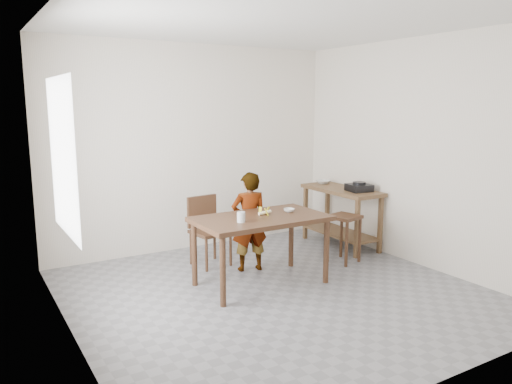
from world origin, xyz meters
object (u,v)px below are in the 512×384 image
dining_table (261,251)px  child (249,222)px  prep_counter (341,217)px  stool (344,239)px  dining_chair (210,232)px

dining_table → child: (0.13, 0.47, 0.21)m
dining_table → child: bearing=74.6°
prep_counter → stool: size_ratio=2.04×
child → stool: (1.15, -0.34, -0.29)m
dining_chair → stool: 1.64m
dining_table → child: 0.53m
dining_table → prep_counter: 1.86m
prep_counter → child: bearing=-171.7°
prep_counter → dining_chair: 1.91m
child → prep_counter: bearing=-158.3°
prep_counter → dining_table: bearing=-157.9°
dining_table → prep_counter: size_ratio=1.17×
prep_counter → stool: 0.73m
dining_chair → child: bearing=-59.5°
dining_chair → dining_table: bearing=-85.7°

